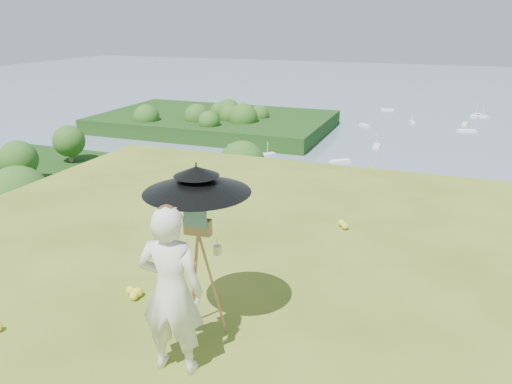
% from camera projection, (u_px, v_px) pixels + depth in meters
% --- Properties ---
extents(ground, '(14.00, 14.00, 0.00)m').
position_uv_depth(ground, '(299.00, 331.00, 5.74)').
color(ground, '#4D6A1E').
rests_on(ground, ground).
extents(shoreline_tier, '(170.00, 28.00, 8.00)m').
position_uv_depth(shoreline_tier, '(416.00, 266.00, 83.83)').
color(shoreline_tier, '#706859').
rests_on(shoreline_tier, bay_water).
extents(bay_water, '(700.00, 700.00, 0.00)m').
position_uv_depth(bay_water, '(442.00, 105.00, 228.92)').
color(bay_water, slate).
rests_on(bay_water, ground).
extents(peninsula, '(90.00, 60.00, 12.00)m').
position_uv_depth(peninsula, '(214.00, 115.00, 177.24)').
color(peninsula, '#11350E').
rests_on(peninsula, bay_water).
extents(slope_trees, '(110.00, 50.00, 6.00)m').
position_uv_depth(slope_trees, '(410.00, 252.00, 41.59)').
color(slope_trees, '#2B5419').
rests_on(slope_trees, forest_slope).
extents(harbor_town, '(110.00, 22.00, 5.00)m').
position_uv_depth(harbor_town, '(421.00, 231.00, 81.69)').
color(harbor_town, silver).
rests_on(harbor_town, shoreline_tier).
extents(moored_boats, '(140.00, 140.00, 0.70)m').
position_uv_depth(moored_boats, '(396.00, 138.00, 163.19)').
color(moored_boats, white).
rests_on(moored_boats, bay_water).
extents(wildflowers, '(10.00, 10.50, 0.12)m').
position_uv_depth(wildflowers, '(305.00, 315.00, 5.94)').
color(wildflowers, yellow).
rests_on(wildflowers, ground).
extents(painter, '(0.70, 0.51, 1.78)m').
position_uv_depth(painter, '(171.00, 291.00, 4.85)').
color(painter, white).
rests_on(painter, ground).
extents(field_easel, '(0.64, 0.64, 1.54)m').
position_uv_depth(field_easel, '(200.00, 274.00, 5.43)').
color(field_easel, '#AC8148').
rests_on(field_easel, ground).
extents(sun_umbrella, '(1.40, 1.40, 0.75)m').
position_uv_depth(sun_umbrella, '(197.00, 197.00, 5.17)').
color(sun_umbrella, black).
rests_on(sun_umbrella, field_easel).
extents(painter_cap, '(0.24, 0.27, 0.10)m').
position_uv_depth(painter_cap, '(166.00, 211.00, 4.57)').
color(painter_cap, '#E37E7D').
rests_on(painter_cap, painter).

